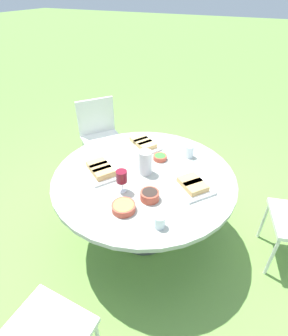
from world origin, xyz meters
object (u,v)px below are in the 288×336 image
at_px(dining_table, 144,182).
at_px(water_pitcher, 146,163).
at_px(chair_near_left, 100,132).
at_px(wine_glass, 122,177).

distance_m(dining_table, water_pitcher, 0.18).
bearing_deg(chair_near_left, water_pitcher, 142.18).
relative_size(dining_table, wine_glass, 8.14).
bearing_deg(wine_glass, chair_near_left, -48.49).
relative_size(dining_table, chair_near_left, 1.62).
relative_size(water_pitcher, wine_glass, 1.11).
relative_size(dining_table, water_pitcher, 7.33).
bearing_deg(water_pitcher, wine_glass, 78.85).
height_order(dining_table, wine_glass, wine_glass).
bearing_deg(chair_near_left, wine_glass, 131.51).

